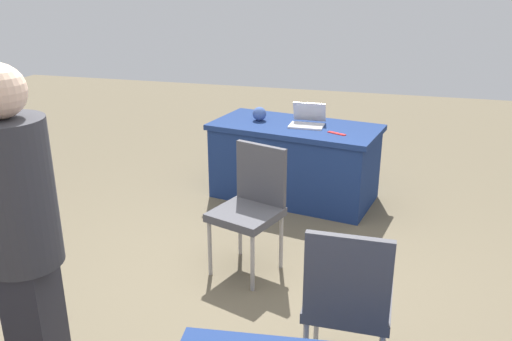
{
  "coord_description": "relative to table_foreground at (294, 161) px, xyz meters",
  "views": [
    {
      "loc": [
        -0.82,
        2.99,
        2.1
      ],
      "look_at": [
        0.06,
        -0.15,
        0.9
      ],
      "focal_mm": 37.38,
      "sensor_mm": 36.0,
      "label": 1
    }
  ],
  "objects": [
    {
      "name": "table_foreground",
      "position": [
        0.0,
        0.0,
        0.0
      ],
      "size": [
        1.7,
        1.05,
        0.75
      ],
      "rotation": [
        0.0,
        0.0,
        -0.18
      ],
      "color": "navy",
      "rests_on": "ground"
    },
    {
      "name": "chair_tucked_left",
      "position": [
        0.03,
        1.43,
        0.16
      ],
      "size": [
        0.56,
        0.56,
        0.95
      ],
      "rotation": [
        0.0,
        0.0,
        -0.32
      ],
      "color": "#9E9993",
      "rests_on": "ground"
    },
    {
      "name": "chair_near_front",
      "position": [
        -0.79,
        2.5,
        0.18
      ],
      "size": [
        0.44,
        0.44,
        0.96
      ],
      "rotation": [
        0.0,
        0.0,
        3.15
      ],
      "color": "#9E9993",
      "rests_on": "ground"
    },
    {
      "name": "yarn_ball",
      "position": [
        0.38,
        -0.06,
        0.44
      ],
      "size": [
        0.14,
        0.14,
        0.14
      ],
      "primitive_type": "sphere",
      "color": "#3F5999",
      "rests_on": "table_foreground"
    },
    {
      "name": "ground_plane",
      "position": [
        -0.14,
        1.88,
        -0.38
      ],
      "size": [
        14.4,
        14.4,
        0.0
      ],
      "primitive_type": "plane",
      "color": "brown"
    },
    {
      "name": "scissors_red",
      "position": [
        -0.42,
        0.2,
        0.38
      ],
      "size": [
        0.18,
        0.11,
        0.01
      ],
      "primitive_type": "cube",
      "rotation": [
        0.0,
        0.0,
        2.69
      ],
      "color": "red",
      "rests_on": "table_foreground"
    },
    {
      "name": "laptop_silver",
      "position": [
        -0.11,
        -0.01,
        0.41
      ],
      "size": [
        0.32,
        0.29,
        0.21
      ],
      "rotation": [
        0.0,
        0.0,
        0.0
      ],
      "color": "silver",
      "rests_on": "table_foreground"
    },
    {
      "name": "person_attendee_standing",
      "position": [
        0.63,
        3.08,
        0.62
      ],
      "size": [
        0.41,
        0.41,
        1.77
      ],
      "rotation": [
        0.0,
        0.0,
        4.95
      ],
      "color": "#26262D",
      "rests_on": "ground"
    }
  ]
}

